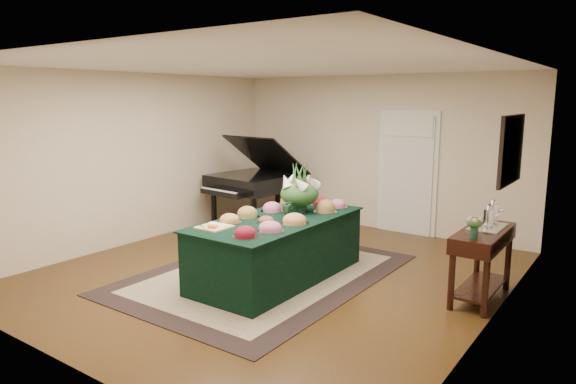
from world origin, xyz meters
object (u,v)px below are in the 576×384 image
Objects in this scene: buffet_table at (278,248)px; grand_piano at (255,181)px; mahogany_sideboard at (483,246)px; floral_centerpiece at (300,189)px.

grand_piano is at bearing 134.67° from buffet_table.
buffet_table is at bearing -160.99° from mahogany_sideboard.
buffet_table is 0.85m from floral_centerpiece.
mahogany_sideboard is (4.39, -1.30, -0.18)m from grand_piano.
mahogany_sideboard is at bearing -16.47° from grand_piano.
buffet_table is 1.43× the size of grand_piano.
grand_piano is at bearing 141.98° from floral_centerpiece.
grand_piano is 1.44× the size of mahogany_sideboard.
floral_centerpiece is 2.67m from grand_piano.
mahogany_sideboard reaches higher than buffet_table.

